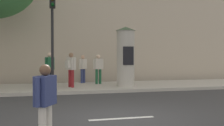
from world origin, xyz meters
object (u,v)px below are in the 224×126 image
Objects in this scene: poster_column at (126,56)px; pedestrian_near_pole at (98,67)px; traffic_light at (52,24)px; pedestrian_with_bag at (45,99)px; pedestrian_in_light_jacket at (83,67)px; pedestrian_with_backpack at (71,66)px; pedestrian_in_dark_shirt at (50,67)px.

poster_column reaches higher than pedestrian_near_pole.
traffic_light is 2.85× the size of pedestrian_with_bag.
pedestrian_near_pole is (3.03, 9.67, 0.19)m from pedestrian_with_bag.
pedestrian_with_backpack is at bearing -113.97° from pedestrian_in_light_jacket.
traffic_light is 2.47m from pedestrian_in_dark_shirt.
poster_column is 1.87× the size of pedestrian_near_pole.
pedestrian_in_dark_shirt is (-0.06, 1.55, -1.92)m from traffic_light.
traffic_light is 2.57× the size of pedestrian_with_backpack.
traffic_light reaches higher than pedestrian_near_pole.
pedestrian_in_light_jacket is 0.93× the size of pedestrian_with_backpack.
pedestrian_with_backpack is at bearing 80.56° from pedestrian_with_bag.
pedestrian_near_pole is at bearing 44.95° from traffic_light.
pedestrian_in_light_jacket is at bearing 61.12° from traffic_light.
traffic_light is 4.13m from pedestrian_near_pole.
pedestrian_in_light_jacket is at bearing 43.06° from pedestrian_in_dark_shirt.
poster_column is 3.77m from pedestrian_in_dark_shirt.
pedestrian_near_pole is 0.95× the size of pedestrian_with_backpack.
pedestrian_near_pole is at bearing 125.32° from poster_column.
pedestrian_with_bag is at bearing -99.44° from pedestrian_with_backpack.
pedestrian_in_light_jacket is at bearing 128.48° from poster_column.
pedestrian_with_bag is 0.89× the size of pedestrian_in_dark_shirt.
poster_column reaches higher than pedestrian_with_backpack.
pedestrian_in_dark_shirt is (0.41, 8.65, 0.25)m from pedestrian_with_bag.
pedestrian_with_backpack is at bearing -15.08° from pedestrian_in_dark_shirt.
traffic_light is 2.76× the size of pedestrian_in_light_jacket.
pedestrian_with_backpack is at bearing 54.18° from traffic_light.
traffic_light reaches higher than pedestrian_in_light_jacket.
traffic_light reaches higher than pedestrian_with_bag.
traffic_light reaches higher than pedestrian_in_dark_shirt.
pedestrian_with_bag is (-0.47, -7.11, -2.17)m from traffic_light.
pedestrian_with_bag is 10.13m from pedestrian_near_pole.
pedestrian_in_dark_shirt reaches higher than pedestrian_with_bag.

